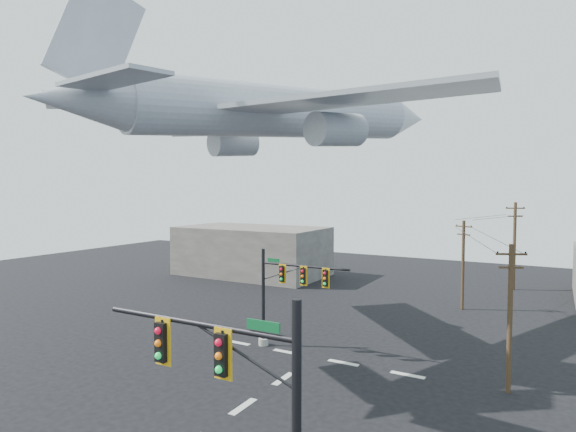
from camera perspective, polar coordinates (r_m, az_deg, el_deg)
The scene contains 9 objects.
lane_markings at distance 26.63m, azimuth -3.61°, elevation -20.55°, with size 14.00×21.20×0.01m.
signal_mast_near at distance 14.82m, azimuth -4.66°, elevation -23.01°, with size 7.35×0.86×7.82m.
signal_mast_far at distance 32.47m, azimuth -0.58°, elevation -9.16°, with size 6.67×0.73×6.68m.
utility_pole_a at distance 28.22m, azimuth 24.81°, elevation -10.65°, with size 1.48×0.74×7.88m.
utility_pole_b at distance 45.67m, azimuth 20.04°, elevation -5.26°, with size 1.52×0.75×7.97m.
utility_pole_c at distance 56.60m, azimuth 25.25°, elevation -3.03°, with size 1.84×0.78×9.36m.
power_lines at distance 42.16m, azimuth 22.46°, elevation -1.28°, with size 6.59×28.82×0.71m.
airliner at distance 33.89m, azimuth -0.63°, elevation 12.15°, with size 29.10×31.62×8.78m.
building_left at distance 60.65m, azimuth -4.30°, elevation -4.14°, with size 18.00×10.00×6.00m, color slate.
Camera 1 is at (13.25, -15.13, 10.73)m, focal length 30.00 mm.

